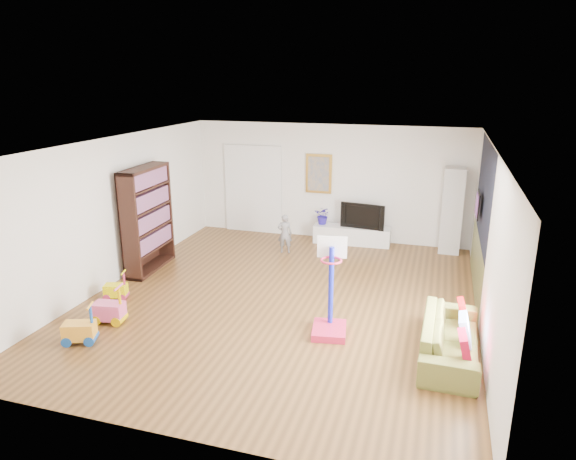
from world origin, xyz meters
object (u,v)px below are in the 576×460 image
(media_console, at_px, (352,235))
(bookshelf, at_px, (147,219))
(sofa, at_px, (450,338))
(basketball_hoop, at_px, (330,288))

(media_console, distance_m, bookshelf, 4.63)
(media_console, height_order, sofa, sofa)
(media_console, bearing_deg, bookshelf, -144.79)
(media_console, relative_size, basketball_hoop, 1.18)
(bookshelf, bearing_deg, sofa, -19.86)
(media_console, relative_size, sofa, 0.92)
(bookshelf, distance_m, basketball_hoop, 4.39)
(sofa, height_order, basketball_hoop, basketball_hoop)
(bookshelf, xyz_separation_m, sofa, (5.79, -1.79, -0.76))
(media_console, height_order, basketball_hoop, basketball_hoop)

